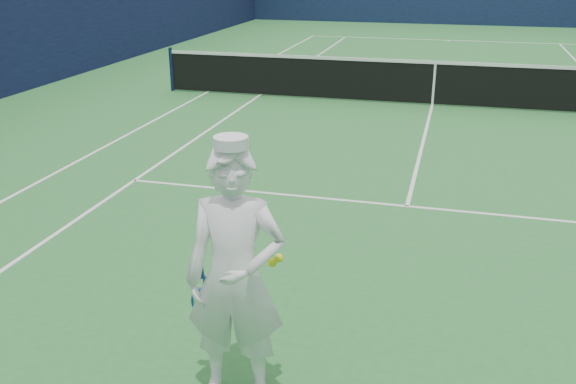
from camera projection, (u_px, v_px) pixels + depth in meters
The scene contains 5 objects.
ground at pixel (432, 105), 14.57m from camera, with size 80.00×80.00×0.00m, color #2B7333.
court_markings at pixel (432, 105), 14.56m from camera, with size 11.03×23.83×0.01m.
windscreen_fence at pixel (439, 15), 13.86m from camera, with size 20.12×36.12×4.00m.
tennis_net at pixel (434, 81), 14.37m from camera, with size 12.88×0.09×1.07m.
tennis_player at pixel (235, 278), 4.69m from camera, with size 0.86×0.58×2.10m.
Camera 1 is at (0.52, -14.69, 3.27)m, focal length 40.00 mm.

